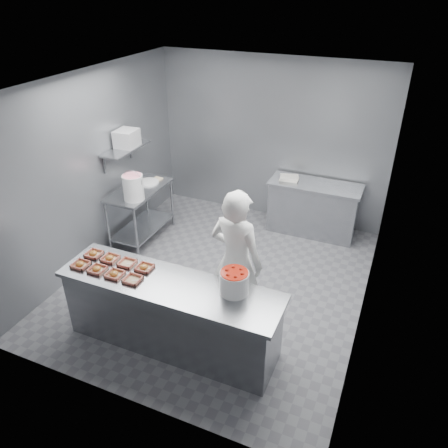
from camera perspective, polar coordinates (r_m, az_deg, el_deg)
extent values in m
plane|color=#4C4C51|center=(6.41, -0.71, -7.34)|extent=(4.50, 4.50, 0.00)
plane|color=white|center=(5.22, -0.90, 17.96)|extent=(4.50, 4.50, 0.00)
cube|color=slate|center=(7.63, 6.20, 10.76)|extent=(4.00, 0.04, 2.80)
cube|color=slate|center=(6.67, -16.81, 6.78)|extent=(0.04, 4.50, 2.80)
cube|color=slate|center=(5.28, 19.48, 0.02)|extent=(0.04, 4.50, 2.80)
cube|color=slate|center=(4.93, -7.19, -7.91)|extent=(2.60, 0.70, 0.05)
cube|color=slate|center=(5.22, -6.87, -11.82)|extent=(2.50, 0.64, 0.85)
cube|color=slate|center=(7.11, -11.04, 4.38)|extent=(0.60, 1.20, 0.04)
cube|color=slate|center=(7.42, -10.54, -0.36)|extent=(0.56, 1.15, 0.03)
cylinder|color=slate|center=(7.06, -14.92, -0.36)|extent=(0.04, 0.04, 0.88)
cylinder|color=slate|center=(6.78, -11.40, -1.24)|extent=(0.04, 0.04, 0.88)
cylinder|color=slate|center=(7.85, -10.11, 3.42)|extent=(0.04, 0.04, 0.88)
cylinder|color=slate|center=(7.60, -6.79, 2.76)|extent=(0.04, 0.04, 0.88)
cube|color=slate|center=(7.31, 11.87, 4.96)|extent=(1.50, 0.60, 0.05)
cube|color=slate|center=(7.51, 11.52, 1.85)|extent=(1.44, 0.55, 0.85)
cube|color=slate|center=(6.95, -12.76, 9.58)|extent=(0.35, 0.90, 0.03)
cube|color=tan|center=(5.40, -18.22, -5.07)|extent=(0.18, 0.18, 0.04)
cube|color=white|center=(5.38, -17.73, -5.20)|extent=(0.10, 0.06, 0.00)
ellipsoid|color=#AD622B|center=(5.40, -18.32, -4.96)|extent=(0.10, 0.10, 0.05)
cube|color=tan|center=(5.26, -16.21, -5.72)|extent=(0.18, 0.18, 0.04)
cube|color=white|center=(5.25, -15.70, -5.85)|extent=(0.10, 0.06, 0.00)
ellipsoid|color=#AD622B|center=(5.26, -16.31, -5.61)|extent=(0.10, 0.10, 0.05)
cube|color=tan|center=(5.13, -14.08, -6.40)|extent=(0.18, 0.18, 0.04)
cube|color=white|center=(5.12, -13.56, -6.53)|extent=(0.10, 0.06, 0.00)
ellipsoid|color=#AD622B|center=(5.13, -14.19, -6.28)|extent=(0.10, 0.10, 0.05)
cube|color=tan|center=(5.00, -11.84, -7.10)|extent=(0.18, 0.18, 0.04)
cube|color=white|center=(5.00, -11.30, -7.24)|extent=(0.10, 0.06, 0.00)
cube|color=tan|center=(5.54, -16.64, -3.78)|extent=(0.18, 0.18, 0.04)
cube|color=white|center=(5.53, -16.16, -3.89)|extent=(0.10, 0.06, 0.00)
ellipsoid|color=#AD622B|center=(5.54, -16.73, -3.66)|extent=(0.10, 0.10, 0.05)
cube|color=tan|center=(5.41, -14.64, -4.37)|extent=(0.18, 0.18, 0.04)
cube|color=white|center=(5.40, -14.15, -4.49)|extent=(0.10, 0.06, 0.00)
ellipsoid|color=#AD622B|center=(5.41, -14.74, -4.26)|extent=(0.10, 0.10, 0.05)
cube|color=tan|center=(5.28, -12.54, -4.99)|extent=(0.18, 0.18, 0.04)
cube|color=white|center=(5.27, -12.03, -5.11)|extent=(0.10, 0.06, 0.00)
cube|color=tan|center=(5.16, -10.34, -5.63)|extent=(0.18, 0.18, 0.04)
cube|color=white|center=(5.16, -9.82, -5.76)|extent=(0.10, 0.06, 0.00)
ellipsoid|color=#AD622B|center=(5.16, -10.44, -5.51)|extent=(0.10, 0.10, 0.05)
imported|color=white|center=(5.16, 1.61, -4.93)|extent=(0.74, 0.55, 1.86)
cylinder|color=silver|center=(4.68, 1.35, -7.64)|extent=(0.32, 0.32, 0.25)
cylinder|color=red|center=(4.61, 1.36, -6.50)|extent=(0.30, 0.30, 0.04)
cylinder|color=silver|center=(6.70, -11.76, 4.69)|extent=(0.31, 0.31, 0.39)
cylinder|color=pink|center=(6.62, -11.93, 6.18)|extent=(0.29, 0.29, 0.02)
torus|color=slate|center=(6.65, -11.86, 5.60)|extent=(0.33, 0.01, 0.33)
cylinder|color=silver|center=(7.28, -9.87, 5.40)|extent=(0.42, 0.42, 0.03)
cube|color=#CCB28C|center=(7.39, -8.68, 5.86)|extent=(0.16, 0.14, 0.02)
cube|color=gray|center=(6.95, -12.58, 10.88)|extent=(0.32, 0.36, 0.26)
cube|color=silver|center=(7.37, 8.52, 5.98)|extent=(0.32, 0.25, 0.06)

